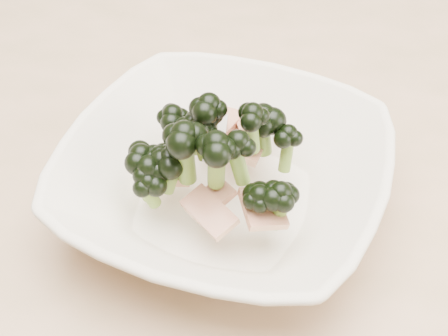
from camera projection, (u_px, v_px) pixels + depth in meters
The scene contains 2 objects.
dining_table at pixel (224, 228), 0.71m from camera, with size 1.20×0.80×0.75m.
broccoli_dish at pixel (222, 175), 0.57m from camera, with size 0.36×0.36×0.12m.
Camera 1 is at (0.05, -0.46, 1.19)m, focal length 50.00 mm.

